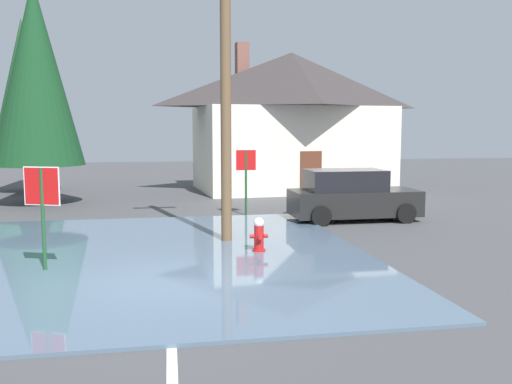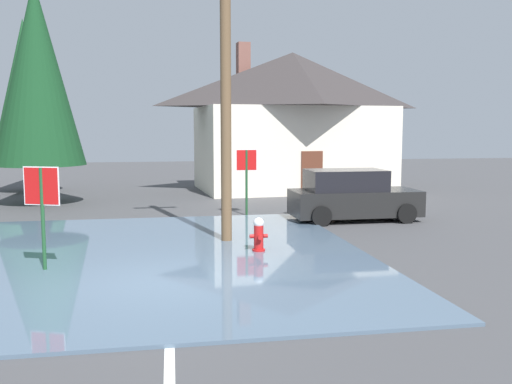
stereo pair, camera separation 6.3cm
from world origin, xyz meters
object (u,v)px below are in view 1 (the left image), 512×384
(pine_tree_mid_left, at_px, (24,91))
(stop_sign_far, at_px, (246,168))
(utility_pole, at_px, (226,55))
(parked_car, at_px, (351,196))
(pine_tree_tall_left, at_px, (36,73))
(house, at_px, (291,119))
(stop_sign_near, at_px, (42,197))
(fire_hydrant, at_px, (259,236))

(pine_tree_mid_left, bearing_deg, stop_sign_far, -45.48)
(utility_pole, height_order, parked_car, utility_pole)
(utility_pole, distance_m, pine_tree_tall_left, 10.74)
(stop_sign_far, distance_m, house, 8.78)
(stop_sign_near, bearing_deg, house, 58.45)
(pine_tree_tall_left, bearing_deg, pine_tree_mid_left, 106.57)
(utility_pole, xyz_separation_m, parked_car, (4.52, 2.84, -4.11))
(stop_sign_far, distance_m, parked_car, 3.73)
(utility_pole, bearing_deg, stop_sign_far, 74.02)
(stop_sign_far, xyz_separation_m, pine_tree_tall_left, (-7.52, 4.26, 3.49))
(utility_pole, bearing_deg, fire_hydrant, -67.37)
(parked_car, xyz_separation_m, pine_tree_mid_left, (-12.21, 10.76, 3.94))
(utility_pole, height_order, pine_tree_mid_left, utility_pole)
(stop_sign_far, bearing_deg, fire_hydrant, -96.60)
(stop_sign_far, xyz_separation_m, house, (3.56, 7.82, 1.81))
(stop_sign_near, bearing_deg, fire_hydrant, 11.43)
(stop_sign_near, distance_m, house, 17.36)
(pine_tree_tall_left, bearing_deg, stop_sign_near, -79.59)
(stop_sign_far, height_order, parked_car, stop_sign_far)
(stop_sign_near, height_order, pine_tree_tall_left, pine_tree_tall_left)
(fire_hydrant, height_order, utility_pole, utility_pole)
(utility_pole, relative_size, pine_tree_mid_left, 1.17)
(house, bearing_deg, stop_sign_near, -121.55)
(pine_tree_tall_left, bearing_deg, house, 17.82)
(house, distance_m, parked_car, 9.83)
(fire_hydrant, xyz_separation_m, pine_tree_tall_left, (-6.84, 10.18, 4.69))
(utility_pole, bearing_deg, pine_tree_tall_left, 125.51)
(stop_sign_near, bearing_deg, pine_tree_mid_left, 102.32)
(stop_sign_near, height_order, utility_pole, utility_pole)
(stop_sign_far, bearing_deg, parked_car, -26.87)
(pine_tree_mid_left, bearing_deg, parked_car, -41.40)
(stop_sign_far, relative_size, house, 0.23)
(utility_pole, bearing_deg, house, 68.51)
(utility_pole, bearing_deg, parked_car, 32.14)
(fire_hydrant, distance_m, parked_car, 5.82)
(stop_sign_near, bearing_deg, parked_car, 31.06)
(stop_sign_far, distance_m, pine_tree_tall_left, 9.32)
(fire_hydrant, xyz_separation_m, parked_car, (3.92, 4.28, 0.36))
(stop_sign_near, distance_m, parked_car, 10.20)
(stop_sign_near, bearing_deg, pine_tree_tall_left, 100.41)
(stop_sign_near, distance_m, fire_hydrant, 5.02)
(stop_sign_far, bearing_deg, pine_tree_tall_left, 150.48)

